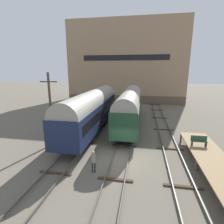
% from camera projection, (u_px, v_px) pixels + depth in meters
% --- Properties ---
extents(ground_plane, '(200.00, 200.00, 0.00)m').
position_uv_depth(ground_plane, '(121.00, 160.00, 15.56)').
color(ground_plane, '#60594C').
extents(track_left, '(2.60, 60.00, 0.26)m').
position_uv_depth(track_left, '(71.00, 154.00, 16.31)').
color(track_left, '#4C4742').
rests_on(track_left, ground).
extents(track_middle, '(2.60, 60.00, 0.26)m').
position_uv_depth(track_middle, '(121.00, 158.00, 15.52)').
color(track_middle, '#4C4742').
rests_on(track_middle, ground).
extents(track_right, '(2.60, 60.00, 0.26)m').
position_uv_depth(track_right, '(175.00, 163.00, 14.74)').
color(track_right, '#4C4742').
rests_on(track_right, ground).
extents(train_car_green, '(2.89, 17.62, 5.18)m').
position_uv_depth(train_car_green, '(130.00, 105.00, 25.00)').
color(train_car_green, black).
rests_on(train_car_green, ground).
extents(train_car_navy, '(3.13, 17.83, 5.25)m').
position_uv_depth(train_car_navy, '(92.00, 108.00, 22.61)').
color(train_car_navy, black).
rests_on(train_car_navy, ground).
extents(station_platform, '(2.69, 12.03, 1.03)m').
position_uv_depth(station_platform, '(213.00, 160.00, 13.61)').
color(station_platform, '#8C704C').
rests_on(station_platform, ground).
extents(bench, '(1.40, 0.40, 0.91)m').
position_uv_depth(bench, '(199.00, 140.00, 15.99)').
color(bench, '#2D4C33').
rests_on(bench, station_platform).
extents(person_worker, '(0.32, 0.32, 1.81)m').
position_uv_depth(person_worker, '(93.00, 159.00, 13.42)').
color(person_worker, '#282833').
rests_on(person_worker, ground).
extents(utility_pole, '(1.80, 0.24, 7.58)m').
position_uv_depth(utility_pole, '(51.00, 108.00, 18.01)').
color(utility_pole, '#473828').
rests_on(utility_pole, ground).
extents(warehouse_building, '(28.21, 12.78, 19.35)m').
position_uv_depth(warehouse_building, '(127.00, 63.00, 46.22)').
color(warehouse_building, brown).
rests_on(warehouse_building, ground).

